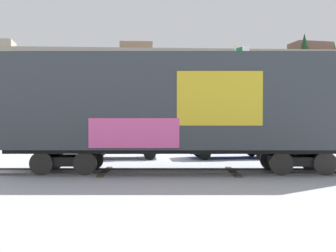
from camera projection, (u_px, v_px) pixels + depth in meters
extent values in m
plane|color=#B2B5BC|center=(218.00, 172.00, 14.66)|extent=(260.00, 260.00, 0.00)
cube|color=#4C4742|center=(183.00, 174.00, 13.86)|extent=(59.92, 3.26, 0.08)
cube|color=#4C4742|center=(182.00, 169.00, 15.30)|extent=(59.92, 3.26, 0.08)
cube|color=#423323|center=(233.00, 172.00, 14.58)|extent=(0.37, 2.51, 0.07)
cube|color=#423323|center=(105.00, 172.00, 14.59)|extent=(0.37, 2.51, 0.07)
cube|color=#33383D|center=(182.00, 103.00, 14.52)|extent=(14.44, 3.64, 3.64)
cube|color=#2D2823|center=(182.00, 55.00, 14.48)|extent=(13.59, 1.11, 0.24)
cube|color=gold|center=(220.00, 98.00, 13.06)|extent=(3.14, 0.20, 2.00)
cube|color=#CC4C8C|center=(134.00, 133.00, 13.09)|extent=(3.34, 0.21, 1.10)
cube|color=black|center=(182.00, 150.00, 14.56)|extent=(14.08, 2.33, 0.20)
cube|color=black|center=(68.00, 160.00, 14.58)|extent=(2.17, 1.41, 0.36)
cylinder|color=black|center=(41.00, 164.00, 13.86)|extent=(0.93, 0.17, 0.92)
cylinder|color=black|center=(53.00, 159.00, 15.30)|extent=(0.93, 0.17, 0.92)
cylinder|color=black|center=(85.00, 164.00, 13.86)|extent=(0.93, 0.17, 0.92)
cylinder|color=black|center=(93.00, 159.00, 15.30)|extent=(0.93, 0.17, 0.92)
cube|color=black|center=(297.00, 160.00, 14.57)|extent=(2.17, 1.41, 0.36)
cylinder|color=black|center=(281.00, 164.00, 13.85)|extent=(0.93, 0.17, 0.92)
cylinder|color=black|center=(271.00, 159.00, 15.29)|extent=(0.93, 0.17, 0.92)
cylinder|color=black|center=(325.00, 164.00, 13.85)|extent=(0.93, 0.17, 0.92)
cylinder|color=black|center=(310.00, 159.00, 15.29)|extent=(0.93, 0.17, 0.92)
cylinder|color=silver|center=(236.00, 97.00, 27.08)|extent=(0.12, 0.12, 7.63)
sphere|color=#D8CC66|center=(236.00, 46.00, 26.99)|extent=(0.18, 0.18, 0.18)
cube|color=#14662D|center=(243.00, 52.00, 26.45)|extent=(0.71, 1.08, 0.79)
cube|color=white|center=(246.00, 51.00, 26.19)|extent=(0.37, 0.55, 0.79)
cube|color=gray|center=(163.00, 99.00, 74.25)|extent=(120.25, 43.64, 12.56)
cube|color=brown|center=(310.00, 51.00, 62.30)|extent=(7.15, 4.82, 2.78)
cube|color=#8C725B|center=(137.00, 51.00, 60.77)|extent=(5.49, 4.80, 2.31)
cone|color=#193D23|center=(304.00, 45.00, 60.01)|extent=(1.97, 1.97, 3.95)
cone|color=#193D23|center=(334.00, 52.00, 65.07)|extent=(1.76, 1.76, 3.52)
cube|color=silver|center=(124.00, 146.00, 19.79)|extent=(4.18, 1.83, 0.72)
cube|color=#2D333D|center=(123.00, 134.00, 19.77)|extent=(1.83, 1.63, 0.61)
cylinder|color=black|center=(150.00, 151.00, 20.74)|extent=(0.64, 0.22, 0.64)
cylinder|color=black|center=(150.00, 154.00, 19.03)|extent=(0.64, 0.22, 0.64)
cylinder|color=black|center=(100.00, 151.00, 20.58)|extent=(0.64, 0.22, 0.64)
cylinder|color=black|center=(96.00, 154.00, 18.87)|extent=(0.64, 0.22, 0.64)
cube|color=navy|center=(229.00, 146.00, 19.91)|extent=(4.75, 2.06, 0.70)
cube|color=#2D333D|center=(224.00, 135.00, 19.86)|extent=(2.16, 1.74, 0.58)
cylinder|color=black|center=(251.00, 151.00, 20.94)|extent=(0.65, 0.25, 0.64)
cylinder|color=black|center=(262.00, 153.00, 19.23)|extent=(0.65, 0.25, 0.64)
cylinder|color=black|center=(198.00, 151.00, 20.60)|extent=(0.65, 0.25, 0.64)
cylinder|color=black|center=(205.00, 154.00, 18.89)|extent=(0.65, 0.25, 0.64)
cube|color=#1E5933|center=(322.00, 147.00, 19.88)|extent=(4.84, 2.41, 0.61)
cube|color=#2D333D|center=(320.00, 135.00, 19.87)|extent=(2.32, 1.89, 0.71)
cylinder|color=black|center=(289.00, 151.00, 20.87)|extent=(0.66, 0.30, 0.64)
cylinder|color=black|center=(297.00, 154.00, 19.17)|extent=(0.66, 0.30, 0.64)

